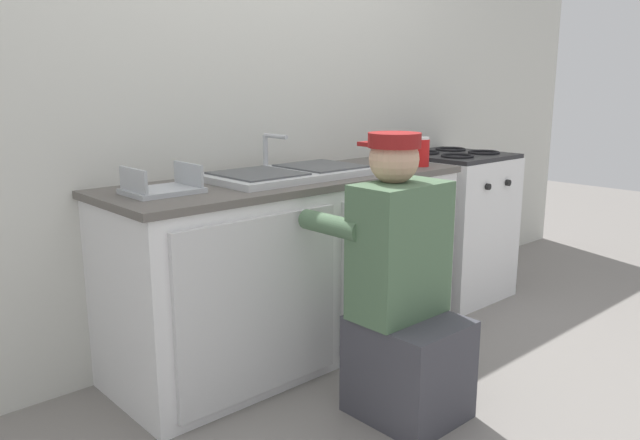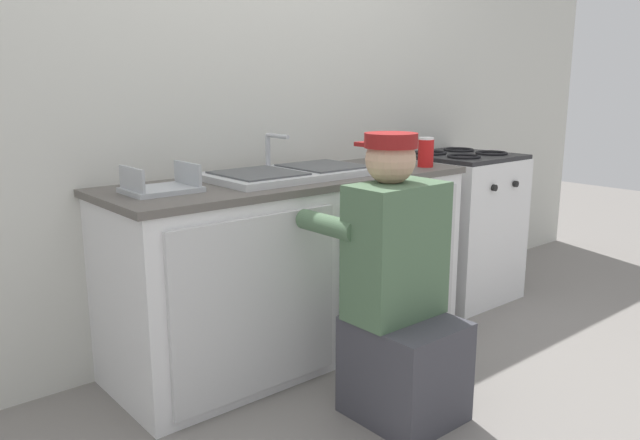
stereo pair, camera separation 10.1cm
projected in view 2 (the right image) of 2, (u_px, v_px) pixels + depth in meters
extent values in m
plane|color=gray|center=(334.00, 370.00, 2.85)|extent=(12.00, 12.00, 0.00)
cube|color=silver|center=(248.00, 90.00, 3.06)|extent=(6.00, 0.10, 2.50)
cube|color=white|center=(293.00, 269.00, 2.98)|extent=(1.75, 0.60, 0.83)
cube|color=silver|center=(258.00, 306.00, 2.48)|extent=(0.77, 0.02, 0.73)
cube|color=silver|center=(401.00, 267.00, 3.01)|extent=(0.77, 0.02, 0.73)
cube|color=#5B5651|center=(292.00, 180.00, 2.89)|extent=(1.79, 0.62, 0.03)
cube|color=silver|center=(292.00, 173.00, 2.88)|extent=(0.80, 0.44, 0.03)
cube|color=#4C4F51|center=(258.00, 173.00, 2.76)|extent=(0.33, 0.35, 0.01)
cube|color=#4C4F51|center=(323.00, 166.00, 3.00)|extent=(0.33, 0.35, 0.01)
cylinder|color=#B7BABF|center=(268.00, 154.00, 3.01)|extent=(0.02, 0.02, 0.18)
cylinder|color=#B7BABF|center=(277.00, 136.00, 2.93)|extent=(0.02, 0.16, 0.02)
cube|color=white|center=(457.00, 228.00, 3.77)|extent=(0.59, 0.60, 0.85)
cube|color=#262628|center=(461.00, 156.00, 3.68)|extent=(0.58, 0.59, 0.02)
torus|color=black|center=(464.00, 156.00, 3.50)|extent=(0.19, 0.19, 0.02)
torus|color=black|center=(492.00, 153.00, 3.67)|extent=(0.19, 0.19, 0.02)
torus|color=black|center=(431.00, 153.00, 3.68)|extent=(0.19, 0.19, 0.02)
torus|color=black|center=(459.00, 150.00, 3.85)|extent=(0.19, 0.19, 0.02)
cylinder|color=black|center=(494.00, 188.00, 3.41)|extent=(0.04, 0.02, 0.04)
cylinder|color=black|center=(516.00, 184.00, 3.54)|extent=(0.04, 0.02, 0.04)
cube|color=#3F3F47|center=(404.00, 368.00, 2.42)|extent=(0.36, 0.40, 0.40)
cube|color=#4C6B4C|center=(396.00, 251.00, 2.37)|extent=(0.38, 0.22, 0.52)
sphere|color=tan|center=(391.00, 159.00, 2.32)|extent=(0.19, 0.19, 0.19)
cylinder|color=maroon|center=(391.00, 140.00, 2.31)|extent=(0.20, 0.20, 0.06)
cube|color=maroon|center=(375.00, 144.00, 2.38)|extent=(0.13, 0.09, 0.02)
cylinder|color=#4C6B4C|center=(328.00, 225.00, 2.39)|extent=(0.08, 0.30, 0.08)
cylinder|color=#4C6B4C|center=(389.00, 213.00, 2.61)|extent=(0.08, 0.30, 0.08)
cube|color=#B2B7BC|center=(161.00, 190.00, 2.47)|extent=(0.28, 0.22, 0.02)
cube|color=#B2B7BC|center=(132.00, 180.00, 2.39)|extent=(0.01, 0.21, 0.10)
cube|color=#B2B7BC|center=(188.00, 174.00, 2.54)|extent=(0.01, 0.21, 0.10)
cylinder|color=#513823|center=(392.00, 156.00, 3.35)|extent=(0.04, 0.04, 0.08)
cylinder|color=black|center=(392.00, 146.00, 3.33)|extent=(0.04, 0.04, 0.02)
cylinder|color=#ADC6CC|center=(384.00, 159.00, 3.12)|extent=(0.06, 0.06, 0.10)
cylinder|color=red|center=(426.00, 153.00, 3.20)|extent=(0.08, 0.08, 0.14)
cylinder|color=white|center=(426.00, 138.00, 3.19)|extent=(0.08, 0.08, 0.01)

